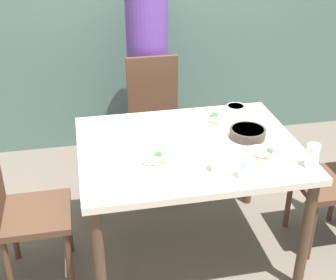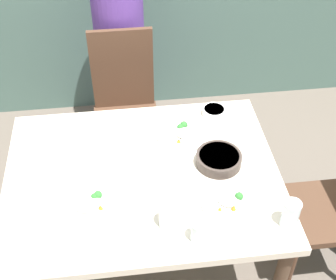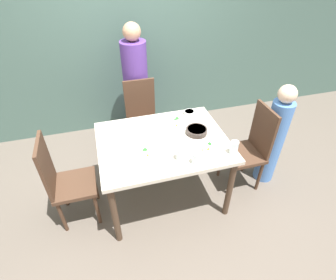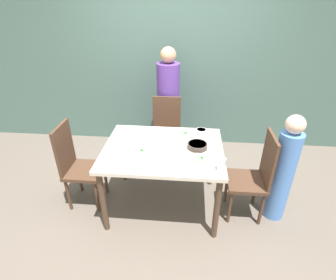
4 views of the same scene
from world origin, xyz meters
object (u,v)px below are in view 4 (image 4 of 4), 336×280
(chair_adult_spot, at_px, (166,132))
(plate_rice_adult, at_px, (184,137))
(chair_child_spot, at_px, (255,175))
(person_child, at_px, (283,172))
(bowl_curry, at_px, (197,146))
(person_adult, at_px, (168,108))
(glass_water_tall, at_px, (222,165))

(chair_adult_spot, xyz_separation_m, plate_rice_adult, (0.26, -0.61, 0.27))
(chair_child_spot, height_order, person_child, person_child)
(bowl_curry, relative_size, plate_rice_adult, 0.92)
(person_child, height_order, plate_rice_adult, person_child)
(chair_child_spot, bearing_deg, chair_adult_spot, -131.24)
(chair_child_spot, relative_size, person_child, 0.82)
(plate_rice_adult, bearing_deg, person_child, -15.21)
(chair_adult_spot, relative_size, plate_rice_adult, 4.34)
(chair_adult_spot, relative_size, bowl_curry, 4.72)
(chair_child_spot, bearing_deg, bowl_curry, -97.61)
(person_adult, xyz_separation_m, glass_water_tall, (0.62, -1.51, 0.10))
(person_child, xyz_separation_m, glass_water_tall, (-0.68, -0.30, 0.26))
(plate_rice_adult, distance_m, glass_water_tall, 0.68)
(chair_adult_spot, bearing_deg, chair_child_spot, -41.24)
(glass_water_tall, bearing_deg, person_adult, 112.24)
(glass_water_tall, bearing_deg, chair_adult_spot, 117.42)
(chair_adult_spot, bearing_deg, plate_rice_adult, -66.96)
(person_child, relative_size, bowl_curry, 5.79)
(person_child, bearing_deg, glass_water_tall, -156.26)
(chair_child_spot, relative_size, plate_rice_adult, 4.34)
(person_child, relative_size, plate_rice_adult, 5.32)
(chair_child_spot, bearing_deg, person_child, 90.00)
(person_child, xyz_separation_m, bowl_curry, (-0.89, 0.08, 0.22))
(person_adult, bearing_deg, person_child, -43.15)
(person_adult, relative_size, person_child, 1.31)
(person_child, bearing_deg, bowl_curry, 174.73)
(person_child, distance_m, plate_rice_adult, 1.09)
(chair_child_spot, relative_size, bowl_curry, 4.72)
(person_child, distance_m, bowl_curry, 0.92)
(person_adult, distance_m, plate_rice_adult, 0.97)
(bowl_curry, bearing_deg, chair_child_spot, -7.61)
(chair_adult_spot, distance_m, person_child, 1.57)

